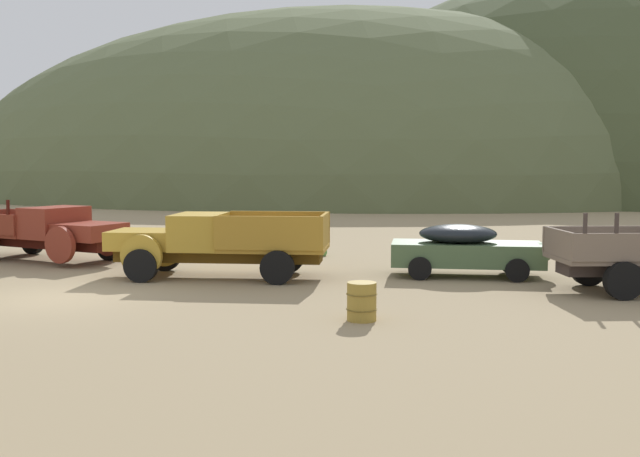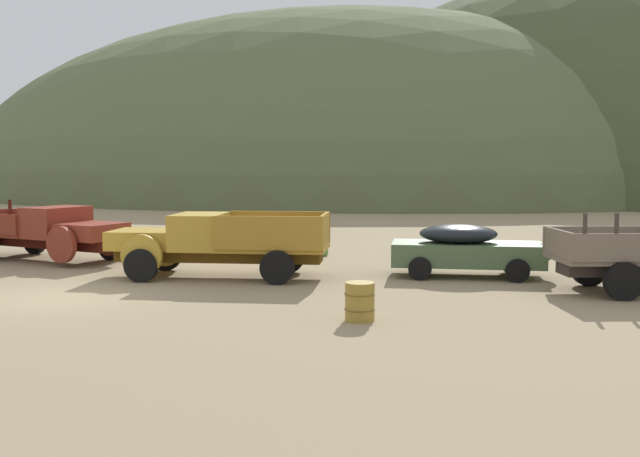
# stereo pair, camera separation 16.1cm
# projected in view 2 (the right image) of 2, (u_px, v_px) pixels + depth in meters

# --- Properties ---
(ground_plane) EXTENTS (300.00, 300.00, 0.00)m
(ground_plane) POSITION_uv_depth(u_px,v_px,m) (57.00, 298.00, 18.33)
(ground_plane) COLOR #998460
(hill_center) EXTENTS (85.79, 67.85, 39.46)m
(hill_center) POSITION_uv_depth(u_px,v_px,m) (334.00, 193.00, 83.28)
(hill_center) COLOR #56603D
(hill_center) RESTS_ON ground
(hill_far_right) EXTENTS (80.84, 86.78, 51.30)m
(hill_far_right) POSITION_uv_depth(u_px,v_px,m) (603.00, 190.00, 91.67)
(hill_far_right) COLOR #424C2D
(hill_far_right) RESTS_ON ground
(truck_rust_red) EXTENTS (6.50, 3.33, 2.16)m
(truck_rust_red) POSITION_uv_depth(u_px,v_px,m) (54.00, 232.00, 25.19)
(truck_rust_red) COLOR #42140D
(truck_rust_red) RESTS_ON ground
(truck_mustard) EXTENTS (6.69, 3.40, 1.91)m
(truck_mustard) POSITION_uv_depth(u_px,v_px,m) (205.00, 243.00, 21.65)
(truck_mustard) COLOR #593D12
(truck_mustard) RESTS_ON ground
(car_weathered_green) EXTENTS (4.88, 2.48, 1.57)m
(car_weathered_green) POSITION_uv_depth(u_px,v_px,m) (472.00, 250.00, 21.73)
(car_weathered_green) COLOR #47603D
(car_weathered_green) RESTS_ON ground
(oil_drum_foreground) EXTENTS (0.68, 0.68, 0.83)m
(oil_drum_foreground) POSITION_uv_depth(u_px,v_px,m) (360.00, 301.00, 15.68)
(oil_drum_foreground) COLOR olive
(oil_drum_foreground) RESTS_ON ground
(bush_back_edge) EXTENTS (0.74, 0.67, 0.55)m
(bush_back_edge) POSITION_uv_depth(u_px,v_px,m) (437.00, 253.00, 26.26)
(bush_back_edge) COLOR #5B8E42
(bush_back_edge) RESTS_ON ground
(bush_near_barrel) EXTENTS (0.88, 0.81, 0.64)m
(bush_near_barrel) POSITION_uv_depth(u_px,v_px,m) (316.00, 252.00, 26.63)
(bush_near_barrel) COLOR #5B8E42
(bush_near_barrel) RESTS_ON ground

